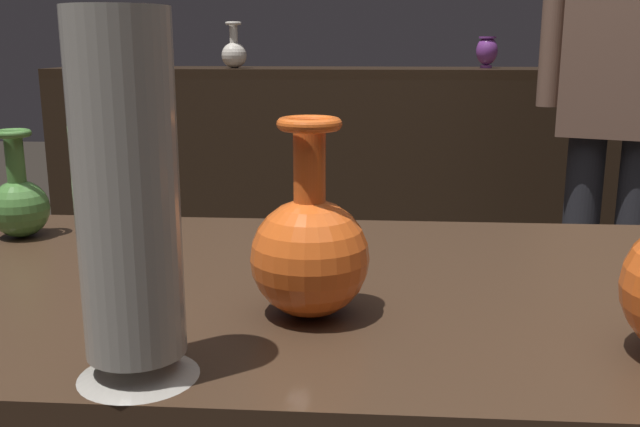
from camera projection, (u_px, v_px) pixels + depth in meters
name	position (u px, v px, depth m)	size (l,w,h in m)	color
back_display_shelf	(359.00, 184.00, 3.08)	(2.60, 0.40, 0.99)	black
vase_centerpiece	(310.00, 250.00, 0.76)	(0.13, 0.13, 0.21)	#E55B1E
vase_tall_behind	(19.00, 202.00, 1.07)	(0.09, 0.09, 0.16)	#477A38
vase_right_accent	(128.00, 209.00, 0.59)	(0.11, 0.11, 0.32)	gray
shelf_vase_right	(487.00, 51.00, 2.93)	(0.09, 0.09, 0.13)	#7A388E
shelf_vase_left	(234.00, 52.00, 2.92)	(0.10, 0.10, 0.19)	silver
visitor_near_right	(621.00, 81.00, 2.06)	(0.44, 0.29, 1.66)	#232328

